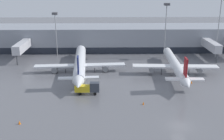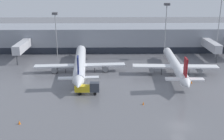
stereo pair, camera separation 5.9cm
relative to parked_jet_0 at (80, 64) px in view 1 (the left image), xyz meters
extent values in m
plane|color=slate|center=(21.57, -32.96, -2.58)|extent=(320.00, 320.00, 0.00)
cube|color=gray|center=(21.57, 29.04, 1.92)|extent=(160.00, 16.00, 9.00)
cube|color=#1E232D|center=(21.57, 20.99, -1.38)|extent=(156.80, 0.10, 2.40)
cube|color=#BCBCC1|center=(-20.91, 14.01, 2.02)|extent=(2.60, 14.06, 2.80)
cylinder|color=#3F4247|center=(-20.91, 7.58, -0.98)|extent=(0.44, 0.44, 3.20)
cube|color=#BCBCC1|center=(44.03, 14.37, 2.02)|extent=(2.60, 13.35, 2.80)
cylinder|color=#3F4247|center=(44.03, 8.30, -0.98)|extent=(0.44, 0.44, 3.20)
cylinder|color=silver|center=(-0.05, 0.73, 0.08)|extent=(5.34, 31.89, 3.22)
cone|color=silver|center=(-1.23, 18.33, 0.08)|extent=(3.28, 3.73, 3.05)
cone|color=silver|center=(1.18, -17.51, 0.08)|extent=(3.21, 5.01, 2.89)
cube|color=silver|center=(0.00, -0.06, -0.57)|extent=(26.81, 4.53, 0.44)
cube|color=silver|center=(0.93, -13.84, 0.40)|extent=(10.22, 2.22, 0.35)
cube|color=navy|center=(0.93, -13.84, 3.45)|extent=(0.53, 2.49, 4.82)
cylinder|color=slate|center=(-7.45, -0.56, -1.54)|extent=(1.97, 3.14, 1.77)
cylinder|color=slate|center=(7.46, 0.44, -1.54)|extent=(1.97, 3.14, 1.77)
cylinder|color=#2D2D33|center=(-0.74, 11.03, -1.97)|extent=(0.20, 0.20, 1.21)
cylinder|color=#2D2D33|center=(-4.20, -1.14, -1.97)|extent=(0.20, 0.20, 1.21)
cylinder|color=#2D2D33|center=(4.32, -0.56, -1.97)|extent=(0.20, 0.20, 1.21)
cylinder|color=white|center=(27.70, -1.93, 0.32)|extent=(4.35, 30.23, 2.62)
cone|color=white|center=(28.65, 14.55, 0.32)|extent=(2.65, 3.03, 2.49)
cone|color=white|center=(26.72, -18.93, 0.32)|extent=(2.58, 4.07, 2.36)
cube|color=white|center=(27.66, -2.68, -0.21)|extent=(24.56, 4.53, 0.44)
cube|color=white|center=(26.90, -15.76, 0.58)|extent=(9.37, 2.28, 0.35)
cube|color=maroon|center=(26.90, -15.76, 3.49)|extent=(0.52, 2.83, 4.78)
cylinder|color=slate|center=(20.83, -2.29, -1.00)|extent=(1.64, 3.52, 1.44)
cylinder|color=slate|center=(34.48, -3.07, -1.00)|extent=(1.64, 3.52, 1.44)
cylinder|color=#2D2D33|center=(28.26, 7.85, -1.72)|extent=(0.20, 0.20, 1.71)
cylinder|color=#2D2D33|center=(23.71, -3.21, -1.72)|extent=(0.20, 0.20, 1.71)
cylinder|color=#2D2D33|center=(31.51, -3.65, -1.72)|extent=(0.20, 0.20, 1.71)
cube|color=gold|center=(2.12, -17.17, -1.12)|extent=(3.68, 1.72, 1.50)
cube|color=#333842|center=(5.04, -17.25, -0.74)|extent=(2.27, 1.60, 2.27)
cylinder|color=black|center=(5.15, -16.52, -2.23)|extent=(0.71, 0.27, 0.70)
cylinder|color=black|center=(5.11, -17.99, -2.23)|extent=(0.71, 0.27, 0.70)
cylinder|color=black|center=(1.49, -16.42, -2.23)|extent=(0.71, 0.27, 0.70)
cylinder|color=black|center=(1.45, -17.89, -2.23)|extent=(0.71, 0.27, 0.70)
cone|color=orange|center=(15.99, -23.35, -2.23)|extent=(0.37, 0.37, 0.70)
cone|color=orange|center=(30.44, -10.28, -2.19)|extent=(0.43, 0.43, 0.78)
cone|color=orange|center=(-8.71, -31.66, -2.21)|extent=(0.50, 0.50, 0.73)
cylinder|color=gray|center=(28.17, 15.95, 6.41)|extent=(0.30, 0.30, 17.97)
cube|color=#4C4C51|center=(28.17, 15.95, 15.79)|extent=(1.80, 1.80, 0.80)
cylinder|color=gray|center=(46.24, 15.42, 7.72)|extent=(0.30, 0.30, 20.59)
cylinder|color=gray|center=(-9.95, 18.83, 4.75)|extent=(0.30, 0.30, 14.65)
cube|color=#4C4C51|center=(-9.95, 18.83, 12.48)|extent=(1.80, 1.80, 0.80)
camera|label=1|loc=(8.09, -79.65, 23.70)|focal=45.00mm
camera|label=2|loc=(8.15, -79.65, 23.70)|focal=45.00mm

